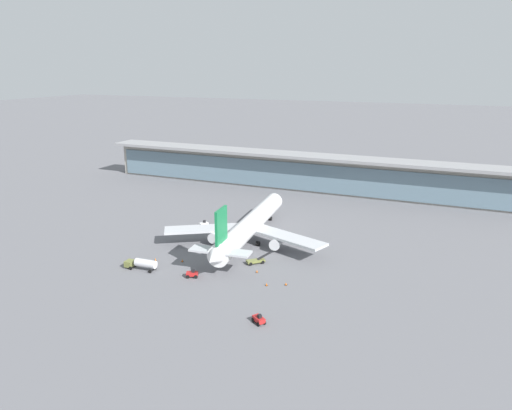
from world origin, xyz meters
TOP-DOWN VIEW (x-y plane):
  - ground_plane at (0.00, 0.00)m, footprint 1200.00×1200.00m
  - airliner_on_stand at (3.47, 4.79)m, footprint 47.87×62.58m
  - service_truck_near_nose_white at (-15.98, 12.43)m, footprint 2.94×3.33m
  - service_truck_under_wing_red at (23.88, -36.47)m, footprint 3.32×3.05m
  - service_truck_mid_apron_olive at (-13.49, -23.72)m, footprint 8.69×2.81m
  - service_truck_by_tail_red at (0.41, -22.67)m, footprint 3.29×2.67m
  - service_truck_on_taxiway_olive at (11.41, -8.57)m, footprint 5.83×5.70m
  - terminal_building at (0.00, 71.56)m, footprint 183.60×12.80m
  - safety_cone_alpha at (13.77, -13.78)m, footprint 0.62×0.62m
  - safety_cone_bravo at (18.84, -19.86)m, footprint 0.62×0.62m
  - safety_cone_charlie at (-13.93, -17.40)m, footprint 0.62×0.62m
  - safety_cone_delta at (22.91, -17.78)m, footprint 0.62×0.62m
  - safety_cone_echo at (-6.95, -15.29)m, footprint 0.62×0.62m

SIDE VIEW (x-z plane):
  - ground_plane at x=0.00m, z-range 0.00..0.00m
  - safety_cone_alpha at x=13.77m, z-range -0.03..0.67m
  - safety_cone_bravo at x=18.84m, z-range -0.03..0.67m
  - safety_cone_charlie at x=-13.93m, z-range -0.03..0.67m
  - safety_cone_delta at x=22.91m, z-range -0.03..0.67m
  - safety_cone_echo at x=-6.95m, z-range -0.03..0.67m
  - service_truck_on_taxiway_olive at x=11.41m, z-range -0.54..2.16m
  - service_truck_near_nose_white at x=-15.98m, z-range -0.15..1.90m
  - service_truck_under_wing_red at x=23.88m, z-range -0.15..1.90m
  - service_truck_by_tail_red at x=0.41m, z-range -0.15..1.90m
  - service_truck_mid_apron_olive at x=-13.49m, z-range 0.23..3.18m
  - airliner_on_stand at x=3.47m, z-range -3.08..13.58m
  - terminal_building at x=0.00m, z-range 0.27..15.47m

